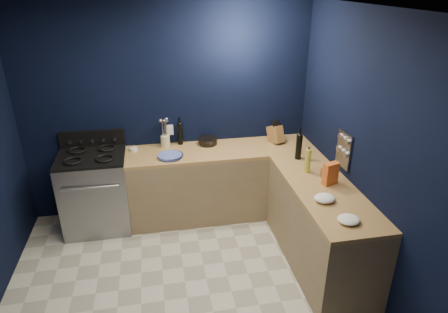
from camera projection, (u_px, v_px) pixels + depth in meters
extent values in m
cube|color=beige|center=(187.00, 298.00, 3.78)|extent=(3.50, 3.50, 0.02)
cube|color=silver|center=(172.00, 9.00, 2.69)|extent=(3.50, 3.50, 0.02)
cube|color=black|center=(169.00, 112.00, 4.81)|extent=(3.50, 0.02, 2.60)
cube|color=black|center=(376.00, 161.00, 3.53)|extent=(0.02, 3.50, 2.60)
cube|color=#846F4E|center=(222.00, 183.00, 4.98)|extent=(2.30, 0.63, 0.86)
cube|color=brown|center=(221.00, 151.00, 4.79)|extent=(2.30, 0.63, 0.04)
cube|color=#846F4E|center=(320.00, 227.00, 4.09)|extent=(0.63, 1.67, 0.86)
cube|color=brown|center=(324.00, 190.00, 3.91)|extent=(0.63, 1.67, 0.04)
cube|color=gray|center=(96.00, 193.00, 4.70)|extent=(0.76, 0.66, 0.92)
cube|color=black|center=(94.00, 207.00, 4.42)|extent=(0.59, 0.02, 0.42)
cube|color=black|center=(91.00, 157.00, 4.50)|extent=(0.76, 0.66, 0.03)
cube|color=black|center=(93.00, 139.00, 4.72)|extent=(0.76, 0.06, 0.20)
cube|color=gray|center=(344.00, 150.00, 4.07)|extent=(0.02, 0.28, 0.38)
cube|color=white|center=(170.00, 130.00, 4.88)|extent=(0.09, 0.02, 0.13)
cylinder|color=#424B9E|center=(170.00, 156.00, 4.56)|extent=(0.34, 0.34, 0.04)
cylinder|color=white|center=(134.00, 149.00, 4.74)|extent=(0.11, 0.11, 0.03)
cylinder|color=beige|center=(165.00, 141.00, 4.84)|extent=(0.12, 0.12, 0.14)
cylinder|color=black|center=(180.00, 134.00, 4.88)|extent=(0.08, 0.08, 0.27)
cylinder|color=black|center=(208.00, 141.00, 4.90)|extent=(0.30, 0.30, 0.09)
cube|color=brown|center=(275.00, 134.00, 4.94)|extent=(0.20, 0.27, 0.26)
cylinder|color=black|center=(299.00, 147.00, 4.47)|extent=(0.08, 0.08, 0.29)
cylinder|color=#AAAF34|center=(308.00, 161.00, 4.17)|extent=(0.07, 0.07, 0.26)
cylinder|color=olive|center=(322.00, 172.00, 4.10)|extent=(0.06, 0.06, 0.11)
cylinder|color=olive|center=(324.00, 168.00, 4.22)|extent=(0.05, 0.05, 0.08)
cube|color=red|center=(331.00, 174.00, 3.93)|extent=(0.17, 0.12, 0.23)
ellipsoid|color=white|center=(325.00, 198.00, 3.65)|extent=(0.23, 0.21, 0.07)
ellipsoid|color=white|center=(349.00, 220.00, 3.34)|extent=(0.25, 0.24, 0.06)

